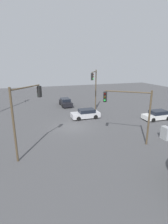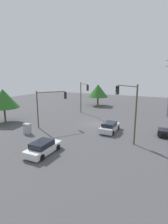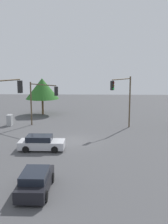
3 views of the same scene
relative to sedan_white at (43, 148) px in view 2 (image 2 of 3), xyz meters
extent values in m
plane|color=#4C4C4F|center=(-0.91, -12.49, -0.64)|extent=(80.00, 80.00, 0.00)
cube|color=silver|center=(0.00, -0.06, -0.15)|extent=(1.77, 4.14, 0.64)
cube|color=black|center=(0.00, 0.15, 0.44)|extent=(1.56, 2.28, 0.53)
cylinder|color=black|center=(0.84, -1.34, -0.33)|extent=(0.22, 0.62, 0.62)
cylinder|color=black|center=(-0.84, -1.34, -0.33)|extent=(0.22, 0.62, 0.62)
cylinder|color=black|center=(0.84, 1.23, -0.33)|extent=(0.22, 0.62, 0.62)
cylinder|color=black|center=(-0.84, 1.23, -0.33)|extent=(0.22, 0.62, 0.62)
cube|color=silver|center=(-3.87, -9.70, -0.12)|extent=(1.81, 4.19, 0.70)
cube|color=black|center=(-3.87, -9.50, 0.47)|extent=(1.59, 2.30, 0.49)
cylinder|color=black|center=(-3.01, -11.00, -0.33)|extent=(0.22, 0.62, 0.62)
cylinder|color=black|center=(-4.73, -11.00, -0.33)|extent=(0.22, 0.62, 0.62)
cylinder|color=black|center=(-3.01, -8.41, -0.33)|extent=(0.22, 0.62, 0.62)
cylinder|color=black|center=(-4.73, -8.41, -0.33)|extent=(0.22, 0.62, 0.62)
cylinder|color=black|center=(-10.87, -9.99, -0.31)|extent=(0.67, 0.22, 0.67)
cylinder|color=black|center=(-10.87, -11.66, -0.31)|extent=(0.67, 0.22, 0.67)
cylinder|color=brown|center=(6.25, -6.58, 2.12)|extent=(0.18, 0.18, 5.52)
cylinder|color=brown|center=(4.94, -8.36, 4.63)|extent=(2.71, 3.63, 0.12)
cube|color=black|center=(3.64, -10.14, 4.01)|extent=(0.43, 0.44, 1.05)
sphere|color=#360503|center=(3.78, -10.24, 4.34)|extent=(0.22, 0.22, 0.22)
sphere|color=#392605|center=(3.78, -10.24, 4.01)|extent=(0.22, 0.22, 0.22)
sphere|color=green|center=(3.78, -10.24, 3.67)|extent=(0.22, 0.22, 0.22)
cylinder|color=brown|center=(-7.82, -6.49, 2.78)|extent=(0.18, 0.18, 6.84)
cylinder|color=brown|center=(-6.49, -7.36, 5.95)|extent=(2.73, 1.84, 0.12)
cube|color=black|center=(-5.15, -8.23, 5.32)|extent=(0.44, 0.42, 1.05)
sphere|color=#360503|center=(-5.06, -8.09, 5.66)|extent=(0.22, 0.22, 0.22)
sphere|color=#392605|center=(-5.06, -8.09, 5.32)|extent=(0.22, 0.22, 0.22)
sphere|color=green|center=(-5.06, -8.09, 4.99)|extent=(0.22, 0.22, 0.22)
cylinder|color=brown|center=(5.45, -18.92, 2.49)|extent=(0.18, 0.18, 6.27)
cylinder|color=brown|center=(4.14, -17.74, 5.38)|extent=(2.71, 2.44, 0.12)
cube|color=black|center=(2.82, -16.57, 4.75)|extent=(0.44, 0.44, 1.05)
sphere|color=#360503|center=(2.71, -16.70, 5.09)|extent=(0.22, 0.22, 0.22)
sphere|color=#392605|center=(2.71, -16.70, 4.75)|extent=(0.22, 0.22, 0.22)
sphere|color=green|center=(2.71, -16.70, 4.42)|extent=(0.22, 0.22, 0.22)
cube|color=#9EA0A3|center=(5.83, -3.86, 0.05)|extent=(0.97, 0.59, 1.39)
cylinder|color=brown|center=(13.51, -6.72, 0.57)|extent=(0.30, 0.30, 2.43)
cone|color=#286623|center=(13.51, -6.72, 3.33)|extent=(5.01, 5.01, 3.10)
cylinder|color=brown|center=(5.37, -28.16, 0.45)|extent=(0.45, 0.45, 2.18)
cone|color=#286623|center=(5.37, -28.16, 3.15)|extent=(5.08, 5.08, 3.22)
camera|label=1|loc=(19.62, -17.73, 7.44)|focal=28.00mm
camera|label=2|loc=(-11.01, 12.93, 7.29)|focal=28.00mm
camera|label=3|loc=(-28.68, -14.39, 7.52)|focal=45.00mm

